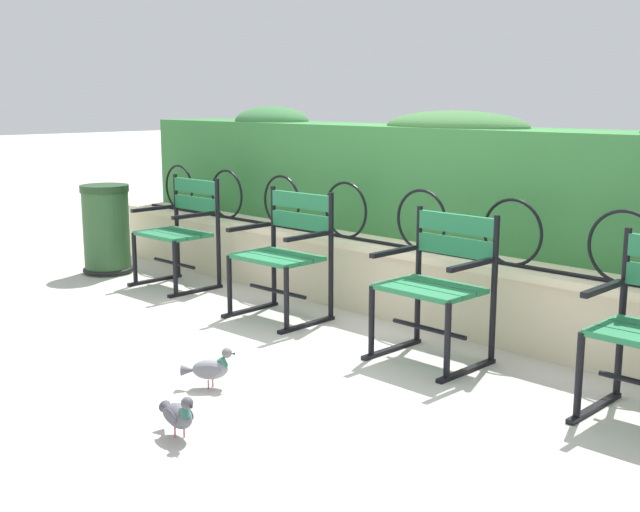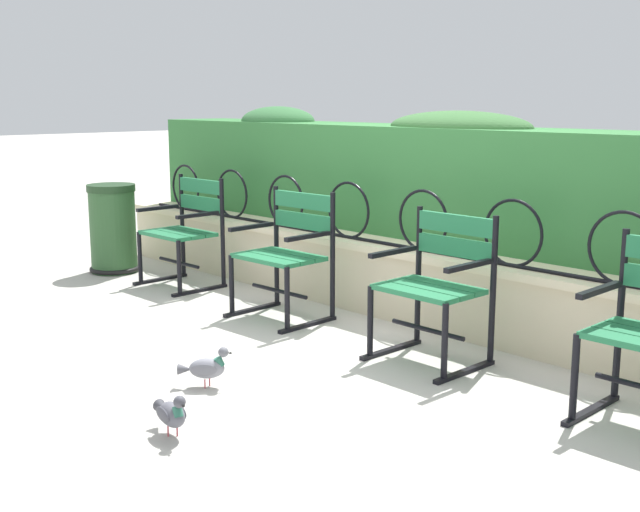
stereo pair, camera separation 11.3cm
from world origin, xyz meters
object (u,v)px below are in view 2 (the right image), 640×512
object	(u,v)px
park_chair_leftmost	(186,229)
pigeon_near_chairs	(172,413)
pigeon_far_side	(206,367)
trash_bin	(113,230)
park_chair_centre_left	(287,251)
park_chair_centre_right	(437,283)

from	to	relation	value
park_chair_leftmost	pigeon_near_chairs	distance (m)	3.11
pigeon_far_side	park_chair_leftmost	bearing A→B (deg)	148.29
trash_bin	pigeon_near_chairs	bearing A→B (deg)	-25.29
park_chair_centre_left	park_chair_centre_right	size ratio (longest dim) A/B	1.02
park_chair_centre_left	park_chair_leftmost	bearing A→B (deg)	177.99
park_chair_centre_right	pigeon_near_chairs	xyz separation A→B (m)	(-0.13, -1.75, -0.35)
park_chair_centre_right	pigeon_far_side	size ratio (longest dim) A/B	3.68
park_chair_leftmost	trash_bin	distance (m)	0.90
park_chair_leftmost	pigeon_near_chairs	bearing A→B (deg)	-35.31
park_chair_leftmost	pigeon_far_side	bearing A→B (deg)	-31.71
park_chair_centre_right	pigeon_near_chairs	distance (m)	1.79
park_chair_centre_left	park_chair_centre_right	distance (m)	1.32
pigeon_near_chairs	pigeon_far_side	size ratio (longest dim) A/B	1.23
park_chair_centre_left	pigeon_near_chairs	world-z (taller)	park_chair_centre_left
park_chair_centre_right	trash_bin	distance (m)	3.52
park_chair_centre_right	pigeon_far_side	distance (m)	1.42
park_chair_centre_right	trash_bin	world-z (taller)	park_chair_centre_right
pigeon_far_side	trash_bin	distance (m)	3.19
park_chair_leftmost	park_chair_centre_left	xyz separation A→B (m)	(1.32, -0.05, 0.00)
pigeon_near_chairs	pigeon_far_side	world-z (taller)	same
pigeon_far_side	trash_bin	world-z (taller)	trash_bin
pigeon_near_chairs	trash_bin	size ratio (longest dim) A/B	0.37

